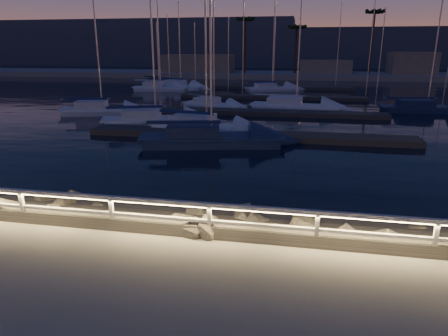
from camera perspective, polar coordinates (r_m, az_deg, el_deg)
The scene contains 21 objects.
ground at distance 11.96m, azimuth -6.80°, elevation -9.37°, with size 400.00×400.00×0.00m, color gray.
harbor_water at distance 42.03m, azimuth 6.10°, elevation 8.20°, with size 400.00×440.00×0.60m.
guard_rail at distance 11.66m, azimuth -7.25°, elevation -5.92°, with size 44.11×0.12×1.06m.
riprap at distance 12.65m, azimuth 12.71°, elevation -8.95°, with size 34.82×3.00×1.42m.
floating_docks at distance 43.21m, azimuth 6.27°, elevation 9.19°, with size 22.00×36.00×0.40m.
far_shore at distance 84.48m, azimuth 8.59°, elevation 13.25°, with size 160.00×14.00×5.20m.
palm_left at distance 83.14m, azimuth 3.05°, elevation 20.15°, with size 3.00×3.00×11.20m.
palm_center at distance 83.30m, azimuth 10.36°, elevation 18.97°, with size 3.00×3.00×9.70m.
palm_right at distance 83.38m, azimuth 20.70°, elevation 19.76°, with size 3.00×3.00×12.20m.
distant_hills at distance 146.14m, azimuth 0.72°, elevation 16.60°, with size 230.00×37.50×18.00m.
sailboat_b at distance 32.12m, azimuth -10.08°, elevation 6.88°, with size 8.55×5.09×14.12m.
sailboat_c at distance 25.04m, azimuth -2.35°, elevation 4.34°, with size 9.22×4.50×15.08m.
sailboat_e at distance 38.48m, azimuth -17.25°, elevation 7.99°, with size 7.74×4.09×12.78m.
sailboat_f at distance 28.64m, azimuth -2.90°, elevation 5.92°, with size 8.43×3.71×13.91m.
sailboat_g at distance 39.75m, azimuth 9.91°, elevation 8.75°, with size 9.12×3.81×15.02m.
sailboat_i at distance 57.98m, azimuth -9.21°, elevation 11.26°, with size 7.96×2.91×13.37m.
sailboat_j at distance 40.56m, azimuth -1.63°, elevation 9.07°, with size 6.91×4.29×11.46m.
sailboat_k at distance 57.55m, azimuth 6.67°, elevation 11.27°, with size 7.94×5.06×13.14m.
sailboat_l at distance 42.66m, azimuth 26.70°, elevation 7.72°, with size 8.76×3.37×14.46m.
sailboat_m at distance 69.53m, azimuth -9.29°, elevation 12.09°, with size 6.30×2.20×10.62m.
sailboat_n at distance 60.55m, azimuth -6.37°, elevation 11.59°, with size 8.59×5.00×14.15m.
Camera 1 is at (3.36, -10.21, 5.25)m, focal length 32.00 mm.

